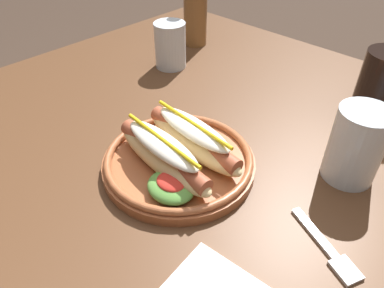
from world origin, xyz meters
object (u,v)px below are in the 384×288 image
fork (328,249)px  extra_cup (356,145)px  soda_cup (382,87)px  glass_bottle (195,6)px  water_cup (170,45)px  hot_dog_plate (178,156)px

fork → extra_cup: bearing=131.1°
soda_cup → extra_cup: 0.19m
soda_cup → glass_bottle: glass_bottle is taller
soda_cup → fork: bearing=-75.9°
soda_cup → water_cup: bearing=-164.7°
water_cup → extra_cup: (0.47, -0.07, 0.01)m
fork → hot_dog_plate: bearing=-151.0°
fork → soda_cup: size_ratio=0.90×
fork → soda_cup: 0.35m
fork → glass_bottle: 0.68m
hot_dog_plate → fork: (0.25, 0.02, -0.02)m
soda_cup → hot_dog_plate: bearing=-114.2°
hot_dog_plate → soda_cup: soda_cup is taller
hot_dog_plate → extra_cup: 0.26m
water_cup → extra_cup: 0.48m
fork → soda_cup: bearing=127.7°
extra_cup → hot_dog_plate: bearing=-139.4°
fork → glass_bottle: glass_bottle is taller
extra_cup → glass_bottle: size_ratio=0.46×
hot_dog_plate → water_cup: 0.37m
glass_bottle → hot_dog_plate: bearing=-49.6°
water_cup → glass_bottle: bearing=110.1°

